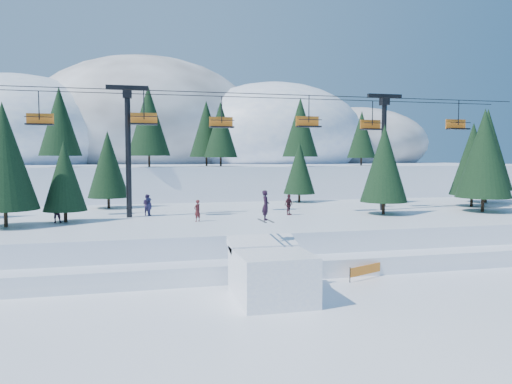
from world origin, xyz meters
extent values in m
plane|color=white|center=(0.00, 0.00, 0.00)|extent=(160.00, 160.00, 0.00)
cube|color=white|center=(0.00, 18.00, 1.25)|extent=(70.00, 22.00, 2.50)
cube|color=white|center=(0.00, 8.00, 0.55)|extent=(70.00, 6.00, 1.10)
cube|color=white|center=(0.00, 68.00, 3.00)|extent=(110.00, 60.00, 6.00)
ellipsoid|color=white|center=(-28.00, 72.00, 11.45)|extent=(36.00, 32.40, 19.80)
ellipsoid|color=#605B59|center=(-6.00, 78.00, 13.26)|extent=(44.00, 39.60, 26.40)
ellipsoid|color=white|center=(18.00, 70.00, 11.42)|extent=(34.00, 30.60, 19.72)
ellipsoid|color=#605B59|center=(38.00, 76.00, 10.12)|extent=(30.00, 27.00, 15.00)
cylinder|color=black|center=(-6.65, 39.77, 6.69)|extent=(0.26, 0.26, 1.38)
cone|color=black|center=(-6.65, 39.77, 11.63)|extent=(5.13, 5.13, 8.49)
cylinder|color=black|center=(2.57, 41.92, 6.59)|extent=(0.26, 0.26, 1.18)
cone|color=black|center=(2.57, 41.92, 10.79)|extent=(4.37, 4.37, 7.23)
cylinder|color=black|center=(12.85, 40.12, 6.63)|extent=(0.26, 0.26, 1.26)
cone|color=black|center=(12.85, 40.12, 11.13)|extent=(4.68, 4.68, 7.74)
cylinder|color=black|center=(-17.11, 42.50, 6.68)|extent=(0.26, 0.26, 1.36)
cone|color=black|center=(-17.11, 42.50, 11.54)|extent=(5.06, 5.06, 8.36)
cylinder|color=black|center=(23.11, 43.16, 6.54)|extent=(0.26, 0.26, 1.08)
cone|color=black|center=(23.11, 43.16, 10.41)|extent=(4.02, 4.02, 6.65)
cylinder|color=black|center=(-23.85, 42.77, 6.48)|extent=(0.26, 0.26, 0.97)
cone|color=black|center=(-23.85, 42.77, 9.93)|extent=(3.58, 3.58, 5.93)
cylinder|color=black|center=(1.09, 44.56, 6.61)|extent=(0.26, 0.26, 1.23)
cone|color=black|center=(1.09, 44.56, 11.00)|extent=(4.56, 4.56, 7.54)
cube|color=white|center=(-1.96, 1.66, 1.24)|extent=(3.67, 4.53, 2.48)
cube|color=white|center=(-1.96, 3.61, 2.53)|extent=(3.67, 1.59, 0.88)
imported|color=black|center=(-1.86, 3.26, 4.68)|extent=(0.55, 0.68, 1.61)
cube|color=black|center=(-2.06, 3.26, 3.86)|extent=(0.11, 1.65, 0.03)
cube|color=black|center=(-1.66, 3.26, 3.86)|extent=(0.11, 1.65, 0.03)
cylinder|color=black|center=(-9.00, 18.00, 7.50)|extent=(0.44, 0.44, 10.00)
cube|color=black|center=(-9.00, 18.00, 12.60)|extent=(3.20, 0.35, 0.35)
cube|color=black|center=(-9.00, 18.00, 12.15)|extent=(0.70, 0.70, 0.70)
cylinder|color=black|center=(13.00, 18.00, 7.50)|extent=(0.44, 0.44, 10.00)
cube|color=black|center=(13.00, 18.00, 12.60)|extent=(3.20, 0.35, 0.35)
cube|color=black|center=(13.00, 18.00, 12.15)|extent=(0.70, 0.70, 0.70)
cylinder|color=black|center=(2.00, 16.80, 12.30)|extent=(46.00, 0.06, 0.06)
cylinder|color=black|center=(2.00, 19.20, 12.30)|extent=(46.00, 0.06, 0.06)
cylinder|color=black|center=(-15.60, 19.20, 11.20)|extent=(0.08, 0.08, 2.20)
cube|color=black|center=(-15.60, 19.20, 9.75)|extent=(2.00, 0.75, 0.12)
cube|color=orange|center=(-15.60, 19.58, 10.20)|extent=(2.00, 0.10, 0.85)
cylinder|color=black|center=(-15.60, 18.85, 10.30)|extent=(2.00, 0.06, 0.06)
cylinder|color=black|center=(-7.78, 16.80, 11.20)|extent=(0.08, 0.08, 2.20)
cube|color=black|center=(-7.78, 16.80, 9.75)|extent=(2.00, 0.75, 0.12)
cube|color=orange|center=(-7.78, 17.18, 10.20)|extent=(2.00, 0.10, 0.85)
cylinder|color=black|center=(-7.78, 16.45, 10.30)|extent=(2.00, 0.06, 0.06)
cylinder|color=black|center=(-1.35, 19.20, 11.20)|extent=(0.08, 0.08, 2.20)
cube|color=black|center=(-1.35, 19.20, 9.75)|extent=(2.00, 0.75, 0.12)
cube|color=orange|center=(-1.35, 19.58, 10.20)|extent=(2.00, 0.10, 0.85)
cylinder|color=black|center=(-1.35, 18.85, 10.30)|extent=(2.00, 0.06, 0.06)
cylinder|color=black|center=(5.50, 16.80, 11.20)|extent=(0.08, 0.08, 2.20)
cube|color=black|center=(5.50, 16.80, 9.75)|extent=(2.00, 0.75, 0.12)
cube|color=orange|center=(5.50, 17.18, 10.20)|extent=(2.00, 0.10, 0.85)
cylinder|color=black|center=(5.50, 16.45, 10.30)|extent=(2.00, 0.06, 0.06)
cylinder|color=black|center=(12.48, 19.20, 11.20)|extent=(0.08, 0.08, 2.20)
cube|color=black|center=(12.48, 19.20, 9.75)|extent=(2.00, 0.75, 0.12)
cube|color=orange|center=(12.48, 19.58, 10.20)|extent=(2.00, 0.10, 0.85)
cylinder|color=black|center=(12.48, 18.85, 10.30)|extent=(2.00, 0.06, 0.06)
cylinder|color=black|center=(19.67, 16.80, 11.20)|extent=(0.08, 0.08, 2.20)
cube|color=black|center=(19.67, 16.80, 9.75)|extent=(2.00, 0.75, 0.12)
cube|color=orange|center=(19.67, 17.18, 10.20)|extent=(2.00, 0.10, 0.85)
cylinder|color=black|center=(19.67, 16.45, 10.30)|extent=(2.00, 0.06, 0.06)
cylinder|color=black|center=(-17.12, 14.40, 3.09)|extent=(0.26, 0.26, 1.18)
cone|color=black|center=(-17.12, 14.40, 7.32)|extent=(4.40, 4.40, 7.28)
cylinder|color=black|center=(20.69, 14.58, 3.12)|extent=(0.26, 0.26, 1.25)
cone|color=black|center=(20.69, 14.58, 7.57)|extent=(4.63, 4.63, 7.65)
cylinder|color=black|center=(22.85, 18.84, 3.06)|extent=(0.26, 0.26, 1.12)
cone|color=black|center=(22.85, 18.84, 7.06)|extent=(4.16, 4.16, 6.89)
cylinder|color=black|center=(26.96, 21.98, 3.18)|extent=(0.26, 0.26, 1.36)
cone|color=black|center=(26.96, 21.98, 8.03)|extent=(5.04, 5.04, 8.34)
cylinder|color=black|center=(17.50, 24.53, 2.86)|extent=(0.26, 0.26, 0.72)
cone|color=black|center=(17.50, 24.53, 5.45)|extent=(2.69, 2.69, 4.45)
cylinder|color=black|center=(-10.87, 25.63, 3.00)|extent=(0.26, 0.26, 1.00)
cone|color=black|center=(-10.87, 25.63, 6.58)|extent=(3.72, 3.72, 6.15)
cylinder|color=black|center=(8.28, 27.16, 2.94)|extent=(0.26, 0.26, 0.89)
cone|color=black|center=(8.28, 27.16, 6.12)|extent=(3.30, 3.30, 5.46)
cylinder|color=black|center=(-13.51, 16.12, 2.92)|extent=(0.26, 0.26, 0.83)
cone|color=black|center=(-13.51, 16.12, 5.89)|extent=(3.10, 3.10, 5.12)
cylinder|color=black|center=(11.44, 14.99, 3.02)|extent=(0.26, 0.26, 1.04)
cone|color=black|center=(11.44, 14.99, 6.73)|extent=(3.86, 3.86, 6.38)
imported|color=#2C2647|center=(-7.50, 18.61, 3.24)|extent=(0.98, 1.10, 1.48)
imported|color=#561E1F|center=(-4.13, 14.14, 3.30)|extent=(0.70, 0.67, 1.61)
imported|color=#40253F|center=(-14.07, 15.96, 3.41)|extent=(1.04, 0.91, 1.83)
imported|color=#1B3721|center=(14.39, 20.58, 3.32)|extent=(0.86, 0.61, 1.64)
imported|color=#411C23|center=(3.66, 16.40, 3.35)|extent=(1.05, 0.93, 1.71)
imported|color=#32254B|center=(-7.58, 18.83, 3.37)|extent=(1.25, 1.24, 1.73)
cylinder|color=black|center=(3.37, 3.91, 0.45)|extent=(0.06, 0.06, 0.90)
cylinder|color=black|center=(5.93, 5.05, 0.45)|extent=(0.06, 0.06, 0.90)
cube|color=orange|center=(4.65, 4.48, 0.55)|extent=(2.58, 1.17, 0.55)
cylinder|color=black|center=(8.57, 6.09, 0.45)|extent=(0.06, 0.06, 0.90)
cylinder|color=black|center=(11.24, 5.23, 0.45)|extent=(0.06, 0.06, 0.90)
cube|color=orange|center=(9.91, 5.66, 0.55)|extent=(2.68, 0.89, 0.55)
camera|label=1|loc=(-8.82, -22.32, 7.28)|focal=35.00mm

